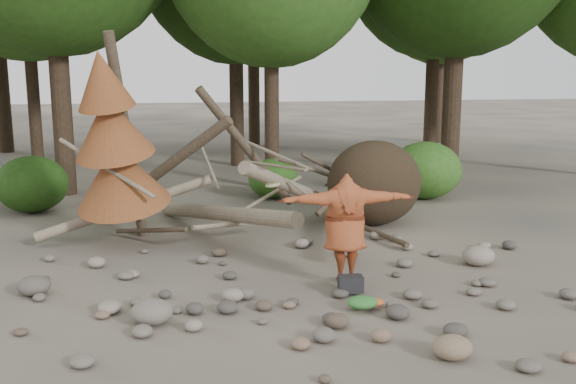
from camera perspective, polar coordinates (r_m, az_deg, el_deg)
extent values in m
plane|color=#514C44|center=(10.56, 1.35, -9.02)|extent=(120.00, 120.00, 0.00)
ellipsoid|color=#332619|center=(15.00, 7.66, 0.81)|extent=(2.20, 1.87, 1.98)
cylinder|color=gray|center=(13.79, -5.94, -1.91)|extent=(2.61, 5.11, 1.08)
cylinder|color=gray|center=(14.46, 0.99, 0.16)|extent=(3.18, 3.71, 1.90)
cylinder|color=brown|center=(14.48, -11.05, 1.98)|extent=(3.08, 1.91, 2.49)
cylinder|color=gray|center=(14.09, 4.75, -2.45)|extent=(1.13, 4.98, 0.43)
cylinder|color=brown|center=(14.73, -3.68, 3.88)|extent=(2.39, 1.03, 2.89)
cylinder|color=gray|center=(14.04, -14.21, -1.34)|extent=(3.71, 0.86, 1.20)
cylinder|color=#4C3F30|center=(13.62, -12.15, -3.35)|extent=(1.52, 1.70, 0.49)
cylinder|color=gray|center=(14.56, -1.48, -0.16)|extent=(1.57, 0.85, 0.69)
cylinder|color=#4C3F30|center=(15.30, 4.13, 1.88)|extent=(1.92, 1.25, 1.10)
cylinder|color=gray|center=(14.09, -7.00, 2.27)|extent=(0.37, 1.42, 0.85)
cylinder|color=#4C3F30|center=(14.03, 7.43, -3.40)|extent=(0.79, 2.54, 0.12)
cylinder|color=gray|center=(13.25, -4.84, -2.87)|extent=(1.78, 1.11, 0.29)
cylinder|color=#4C3F30|center=(13.60, -14.14, 4.69)|extent=(0.67, 1.13, 4.35)
cone|color=brown|center=(13.40, -14.74, 1.54)|extent=(2.06, 2.13, 1.86)
cone|color=brown|center=(13.08, -15.47, 5.70)|extent=(1.71, 1.78, 1.65)
cone|color=brown|center=(12.85, -16.17, 9.61)|extent=(1.23, 1.30, 1.41)
cylinder|color=#38281C|center=(19.44, -19.85, 12.90)|extent=(0.56, 0.56, 8.96)
cylinder|color=#38281C|center=(19.16, -1.48, 10.84)|extent=(0.44, 0.44, 7.14)
cylinder|color=#38281C|center=(21.55, 14.66, 13.58)|extent=(0.60, 0.60, 9.45)
cylinder|color=#38281C|center=(23.62, -21.88, 10.60)|extent=(0.42, 0.42, 7.56)
cylinder|color=#38281C|center=(24.05, -4.66, 12.50)|extent=(0.52, 0.52, 8.54)
cylinder|color=#38281C|center=(25.58, 12.77, 11.70)|extent=(0.50, 0.50, 8.12)
cylinder|color=#38281C|center=(30.49, -3.09, 12.38)|extent=(0.54, 0.54, 8.75)
cylinder|color=#38281C|center=(32.46, 13.31, 11.22)|extent=(0.46, 0.46, 7.84)
ellipsoid|color=#214612|center=(17.49, -21.82, 0.66)|extent=(1.80, 1.80, 1.44)
ellipsoid|color=#2C5919|center=(18.00, -1.34, 1.21)|extent=(1.40, 1.40, 1.12)
ellipsoid|color=#376920|center=(18.36, 12.13, 1.91)|extent=(2.00, 2.00, 1.60)
imported|color=#954221|center=(10.72, 5.12, -3.18)|extent=(2.29, 0.74, 1.84)
cylinder|color=#908D5B|center=(10.55, -1.37, 0.66)|extent=(0.29, 0.29, 0.08)
cube|color=black|center=(10.51, 5.58, -8.43)|extent=(0.41, 0.29, 0.26)
ellipsoid|color=#2F722D|center=(9.88, 6.60, -9.99)|extent=(0.47, 0.39, 0.18)
ellipsoid|color=#BD5520|center=(10.02, 7.74, -9.94)|extent=(0.28, 0.23, 0.10)
ellipsoid|color=slate|center=(9.52, -12.01, -10.38)|extent=(0.61, 0.55, 0.36)
ellipsoid|color=#856C53|center=(8.56, 14.41, -13.23)|extent=(0.51, 0.46, 0.30)
ellipsoid|color=gray|center=(12.48, 16.56, -5.44)|extent=(0.61, 0.55, 0.37)
ellipsoid|color=#575149|center=(11.22, -21.67, -7.74)|extent=(0.53, 0.48, 0.32)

